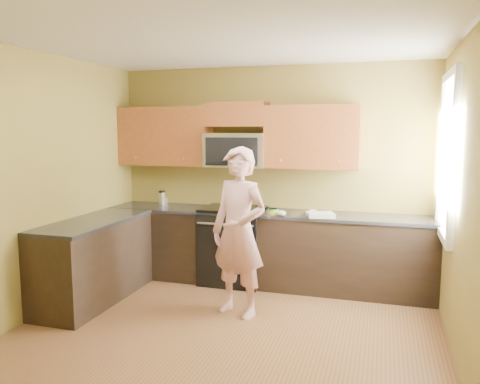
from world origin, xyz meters
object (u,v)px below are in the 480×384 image
at_px(stove, 233,245).
at_px(woman, 239,232).
at_px(frying_pan, 234,211).
at_px(microwave, 236,167).
at_px(travel_mug, 162,204).
at_px(butter_tub, 273,215).

distance_m(stove, woman, 1.14).
height_order(stove, frying_pan, frying_pan).
xyz_separation_m(stove, microwave, (0.00, 0.12, 0.97)).
relative_size(stove, travel_mug, 5.27).
xyz_separation_m(woman, butter_tub, (0.17, 0.82, 0.05)).
bearing_deg(stove, woman, -69.30).
bearing_deg(woman, stove, 130.06).
bearing_deg(frying_pan, woman, -59.89).
relative_size(stove, microwave, 1.25).
bearing_deg(microwave, woman, -71.44).
distance_m(microwave, travel_mug, 1.18).
xyz_separation_m(stove, butter_tub, (0.55, -0.18, 0.45)).
bearing_deg(microwave, stove, -90.00).
relative_size(woman, frying_pan, 3.85).
distance_m(stove, microwave, 0.98).
height_order(stove, travel_mug, travel_mug).
bearing_deg(travel_mug, woman, -39.00).
distance_m(stove, butter_tub, 0.73).
xyz_separation_m(frying_pan, travel_mug, (-1.15, 0.42, -0.03)).
bearing_deg(frying_pan, microwave, 112.39).
distance_m(woman, travel_mug, 1.84).
height_order(woman, butter_tub, woman).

